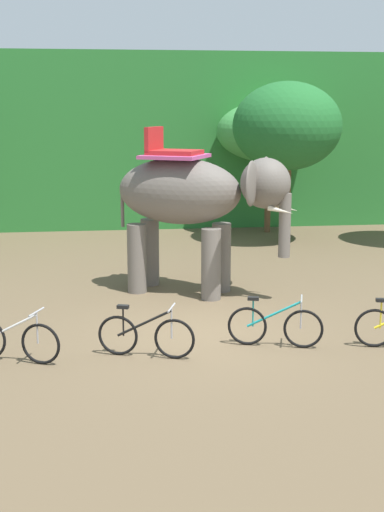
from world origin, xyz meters
The scene contains 8 objects.
ground_plane centered at (0.00, 0.00, 0.00)m, with size 80.00×80.00×0.00m, color brown.
foliage_hedge centered at (0.00, 14.64, 3.04)m, with size 36.00×6.00×6.07m, color #28702D.
tree_right centered at (3.75, 10.67, 3.39)m, with size 3.54×3.54×4.42m.
tree_center_right centered at (3.83, 8.68, 3.62)m, with size 3.34×3.34×4.99m.
elephant centered at (0.21, 3.00, 2.20)m, with size 4.13×3.07×3.78m.
bike_white centered at (-3.36, -1.07, 0.39)m, with size 1.60×0.77×0.92m.
bike_black centered at (-1.13, -1.12, 0.39)m, with size 1.64×0.68×0.92m.
bike_teal centered at (1.20, -0.88, 0.39)m, with size 1.65×0.65×0.92m.
Camera 1 is at (-1.77, -12.61, 4.23)m, focal length 49.27 mm.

